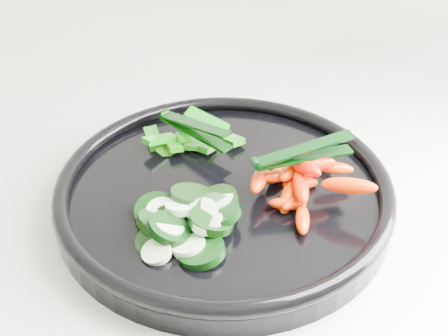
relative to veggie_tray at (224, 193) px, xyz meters
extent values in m
cube|color=silver|center=(0.15, 0.03, -0.04)|extent=(2.02, 0.62, 0.03)
cylinder|color=black|center=(0.00, 0.00, -0.01)|extent=(0.47, 0.47, 0.02)
torus|color=black|center=(0.00, 0.00, 0.01)|extent=(0.48, 0.48, 0.02)
cylinder|color=black|center=(-0.09, -0.06, 0.01)|extent=(0.06, 0.06, 0.03)
cylinder|color=beige|center=(-0.09, -0.08, 0.01)|extent=(0.04, 0.04, 0.02)
cylinder|color=black|center=(-0.08, -0.04, 0.01)|extent=(0.06, 0.06, 0.03)
cylinder|color=beige|center=(-0.07, -0.03, 0.01)|extent=(0.04, 0.04, 0.02)
cylinder|color=black|center=(-0.08, -0.02, 0.01)|extent=(0.07, 0.07, 0.03)
cylinder|color=#E0FCC9|center=(-0.07, -0.03, 0.01)|extent=(0.05, 0.05, 0.02)
cylinder|color=black|center=(-0.05, -0.09, 0.01)|extent=(0.06, 0.06, 0.02)
cylinder|color=#CDEDBE|center=(-0.06, -0.08, 0.01)|extent=(0.04, 0.04, 0.02)
cylinder|color=black|center=(-0.06, -0.02, 0.01)|extent=(0.05, 0.05, 0.02)
cylinder|color=beige|center=(-0.05, -0.01, 0.01)|extent=(0.03, 0.03, 0.02)
cylinder|color=black|center=(-0.07, -0.03, 0.01)|extent=(0.05, 0.05, 0.01)
cylinder|color=beige|center=(-0.07, -0.02, 0.01)|extent=(0.03, 0.04, 0.01)
cylinder|color=black|center=(-0.07, -0.04, 0.01)|extent=(0.05, 0.05, 0.02)
cylinder|color=beige|center=(-0.07, -0.03, 0.01)|extent=(0.03, 0.04, 0.01)
cylinder|color=black|center=(-0.07, -0.03, 0.01)|extent=(0.07, 0.07, 0.03)
cylinder|color=beige|center=(-0.07, -0.03, 0.01)|extent=(0.04, 0.04, 0.02)
cylinder|color=black|center=(-0.02, -0.05, 0.02)|extent=(0.06, 0.06, 0.03)
cylinder|color=beige|center=(-0.03, -0.07, 0.02)|extent=(0.04, 0.04, 0.02)
cylinder|color=black|center=(-0.04, -0.02, 0.02)|extent=(0.06, 0.06, 0.02)
cylinder|color=#D8FAC8|center=(-0.06, -0.03, 0.02)|extent=(0.04, 0.04, 0.02)
cylinder|color=black|center=(-0.07, -0.06, 0.02)|extent=(0.06, 0.06, 0.03)
cylinder|color=#D8F3C2|center=(-0.07, -0.06, 0.02)|extent=(0.03, 0.04, 0.02)
cylinder|color=black|center=(-0.02, -0.05, 0.02)|extent=(0.06, 0.05, 0.03)
cylinder|color=#D5F0C0|center=(-0.04, -0.05, 0.02)|extent=(0.03, 0.04, 0.03)
cylinder|color=black|center=(-0.02, -0.03, 0.02)|extent=(0.05, 0.04, 0.02)
cylinder|color=#CEEBBC|center=(-0.02, -0.03, 0.02)|extent=(0.05, 0.05, 0.02)
cylinder|color=black|center=(-0.03, -0.06, 0.02)|extent=(0.06, 0.06, 0.02)
cylinder|color=#C8E8B9|center=(-0.04, -0.07, 0.02)|extent=(0.04, 0.04, 0.01)
ellipsoid|color=#EF2600|center=(0.06, -0.04, 0.01)|extent=(0.04, 0.05, 0.03)
ellipsoid|color=#ED2000|center=(0.06, -0.05, 0.01)|extent=(0.04, 0.02, 0.02)
ellipsoid|color=#FF1A00|center=(0.06, -0.08, 0.01)|extent=(0.03, 0.05, 0.02)
ellipsoid|color=#ED4500|center=(0.06, 0.00, 0.01)|extent=(0.04, 0.04, 0.02)
ellipsoid|color=red|center=(0.06, -0.05, 0.01)|extent=(0.04, 0.03, 0.02)
ellipsoid|color=#FF2600|center=(0.08, -0.02, 0.01)|extent=(0.05, 0.02, 0.02)
ellipsoid|color=red|center=(0.12, 0.02, 0.01)|extent=(0.03, 0.05, 0.03)
ellipsoid|color=#FF6400|center=(0.07, 0.01, 0.01)|extent=(0.02, 0.05, 0.02)
ellipsoid|color=#F31100|center=(0.03, -0.02, 0.03)|extent=(0.04, 0.06, 0.02)
ellipsoid|color=#E75400|center=(0.10, 0.00, 0.03)|extent=(0.05, 0.05, 0.03)
ellipsoid|color=#FF3200|center=(0.07, -0.02, 0.03)|extent=(0.05, 0.04, 0.03)
ellipsoid|color=#FF3900|center=(0.07, -0.04, 0.03)|extent=(0.03, 0.06, 0.02)
ellipsoid|color=#DE3600|center=(0.05, -0.02, 0.03)|extent=(0.04, 0.02, 0.02)
ellipsoid|color=#FF3900|center=(0.12, -0.02, 0.03)|extent=(0.05, 0.02, 0.02)
ellipsoid|color=#F31A00|center=(0.08, -0.03, 0.04)|extent=(0.03, 0.05, 0.03)
ellipsoid|color=#F42700|center=(0.09, -0.03, 0.04)|extent=(0.05, 0.02, 0.02)
ellipsoid|color=#FF2600|center=(0.11, -0.07, 0.04)|extent=(0.06, 0.05, 0.03)
cube|color=#0A6D0D|center=(-0.01, 0.10, 0.01)|extent=(0.04, 0.05, 0.02)
cube|color=#0A6C0E|center=(0.00, 0.10, 0.01)|extent=(0.06, 0.03, 0.03)
cube|color=#106509|center=(0.03, 0.09, 0.01)|extent=(0.04, 0.06, 0.02)
cube|color=#1A6F0A|center=(-0.01, 0.09, 0.01)|extent=(0.04, 0.05, 0.02)
cube|color=#21710A|center=(-0.02, 0.10, 0.01)|extent=(0.07, 0.05, 0.03)
cube|color=#0B730A|center=(-0.06, 0.12, 0.01)|extent=(0.02, 0.05, 0.01)
cube|color=#156D0A|center=(-0.04, 0.10, 0.01)|extent=(0.02, 0.06, 0.02)
cube|color=#1A710A|center=(-0.05, 0.10, 0.02)|extent=(0.05, 0.03, 0.02)
cube|color=#0A6F10|center=(0.01, 0.12, 0.02)|extent=(0.05, 0.06, 0.02)
cylinder|color=black|center=(0.03, -0.02, 0.05)|extent=(0.01, 0.01, 0.01)
cube|color=black|center=(0.08, -0.02, 0.05)|extent=(0.11, 0.02, 0.00)
cube|color=black|center=(0.08, -0.02, 0.06)|extent=(0.11, 0.02, 0.02)
cylinder|color=black|center=(-0.04, 0.14, 0.03)|extent=(0.01, 0.01, 0.01)
cube|color=black|center=(-0.01, 0.09, 0.02)|extent=(0.07, 0.10, 0.00)
cube|color=black|center=(-0.01, 0.09, 0.04)|extent=(0.07, 0.10, 0.02)
camera|label=1|loc=(-0.15, -0.52, 0.43)|focal=50.00mm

